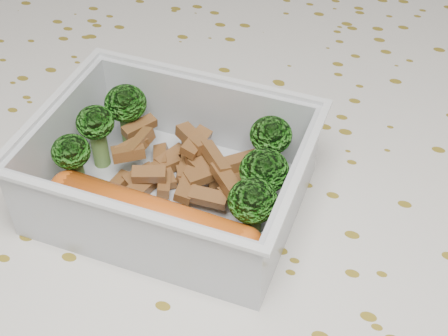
% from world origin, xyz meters
% --- Properties ---
extents(dining_table, '(1.40, 0.90, 0.75)m').
position_xyz_m(dining_table, '(0.00, 0.00, 0.67)').
color(dining_table, brown).
rests_on(dining_table, ground).
extents(tablecloth, '(1.46, 0.96, 0.19)m').
position_xyz_m(tablecloth, '(0.00, 0.00, 0.72)').
color(tablecloth, silver).
rests_on(tablecloth, dining_table).
extents(lunch_container, '(0.17, 0.13, 0.06)m').
position_xyz_m(lunch_container, '(-0.03, -0.02, 0.78)').
color(lunch_container, silver).
rests_on(lunch_container, tablecloth).
extents(broccoli_florets, '(0.14, 0.08, 0.05)m').
position_xyz_m(broccoli_florets, '(-0.03, -0.01, 0.79)').
color(broccoli_florets, '#608C3F').
rests_on(broccoli_florets, lunch_container).
extents(meat_pile, '(0.10, 0.07, 0.03)m').
position_xyz_m(meat_pile, '(-0.03, -0.00, 0.77)').
color(meat_pile, brown).
rests_on(meat_pile, lunch_container).
extents(sausage, '(0.14, 0.03, 0.02)m').
position_xyz_m(sausage, '(-0.03, -0.05, 0.78)').
color(sausage, '#C45114').
rests_on(sausage, lunch_container).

